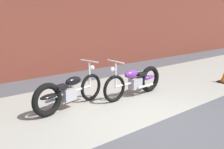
# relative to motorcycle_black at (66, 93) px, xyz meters

# --- Properties ---
(ground_plane) EXTENTS (80.00, 80.00, 0.00)m
(ground_plane) POSITION_rel_motorcycle_black_xyz_m (1.01, -1.75, -0.40)
(ground_plane) COLOR #47474C
(sidewalk_slab) EXTENTS (36.00, 3.50, 0.01)m
(sidewalk_slab) POSITION_rel_motorcycle_black_xyz_m (1.01, -0.00, -0.40)
(sidewalk_slab) COLOR gray
(sidewalk_slab) RESTS_ON ground
(brick_building_wall) EXTENTS (36.00, 0.50, 4.80)m
(brick_building_wall) POSITION_rel_motorcycle_black_xyz_m (1.01, 3.45, 2.00)
(brick_building_wall) COLOR brown
(brick_building_wall) RESTS_ON ground
(motorcycle_black) EXTENTS (1.98, 0.69, 1.03)m
(motorcycle_black) POSITION_rel_motorcycle_black_xyz_m (0.00, 0.00, 0.00)
(motorcycle_black) COLOR black
(motorcycle_black) RESTS_ON ground
(motorcycle_purple) EXTENTS (2.01, 0.58, 1.03)m
(motorcycle_purple) POSITION_rel_motorcycle_black_xyz_m (1.97, -0.27, 0.00)
(motorcycle_purple) COLOR black
(motorcycle_purple) RESTS_ON ground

